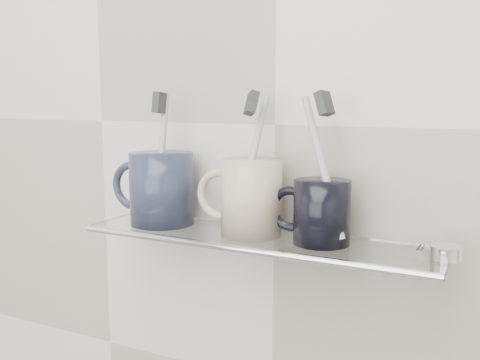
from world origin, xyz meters
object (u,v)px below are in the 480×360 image
Objects in this scene: shelf_glass at (256,239)px; mug_right at (322,212)px; mug_left at (162,188)px; mug_center at (251,197)px.

mug_right is at bearing 3.13° from shelf_glass.
mug_left is 1.03× the size of mug_center.
shelf_glass is 6.01× the size of mug_right.
mug_left is 0.25m from mug_right.
shelf_glass is 4.65× the size of mug_left.
mug_right is (0.09, 0.00, 0.05)m from shelf_glass.
mug_right is at bearing -10.07° from mug_center.
mug_center is at bearing 13.51° from mug_left.
shelf_glass is at bearing 163.65° from mug_right.
mug_left is at bearing 160.52° from mug_right.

